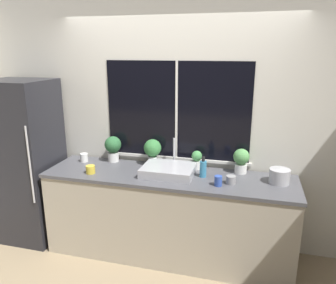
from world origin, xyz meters
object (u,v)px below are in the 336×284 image
at_px(sink, 168,170).
at_px(kettle, 280,176).
at_px(soap_bottle, 203,169).
at_px(mug_blue, 218,181).
at_px(mug_white, 84,158).
at_px(potted_plant_center_left, 153,150).
at_px(mug_yellow, 90,169).
at_px(potted_plant_far_left, 113,147).
at_px(potted_plant_far_right, 241,160).
at_px(potted_plant_center_right, 197,160).
at_px(mug_grey, 231,180).
at_px(refrigerator, 25,161).

xyz_separation_m(sink, kettle, (1.09, 0.04, 0.03)).
xyz_separation_m(soap_bottle, mug_blue, (0.17, -0.19, -0.04)).
bearing_deg(mug_white, kettle, -2.45).
xyz_separation_m(potted_plant_center_left, mug_white, (-0.79, -0.10, -0.13)).
height_order(soap_bottle, kettle, soap_bottle).
bearing_deg(mug_yellow, potted_plant_far_left, 80.04).
distance_m(potted_plant_far_right, mug_blue, 0.45).
distance_m(mug_blue, mug_yellow, 1.31).
relative_size(potted_plant_center_right, mug_white, 2.09).
relative_size(mug_yellow, mug_white, 0.99).
height_order(mug_grey, mug_white, mug_white).
distance_m(soap_bottle, mug_white, 1.39).
bearing_deg(mug_grey, potted_plant_far_left, 166.56).
bearing_deg(potted_plant_center_right, soap_bottle, -64.25).
distance_m(potted_plant_far_right, mug_yellow, 1.56).
height_order(potted_plant_far_left, potted_plant_center_left, potted_plant_far_left).
height_order(potted_plant_far_right, mug_grey, potted_plant_far_right).
xyz_separation_m(sink, mug_white, (-1.03, 0.13, 0.00)).
xyz_separation_m(refrigerator, potted_plant_far_left, (0.97, 0.28, 0.17)).
bearing_deg(sink, potted_plant_far_right, 18.01).
relative_size(mug_white, kettle, 0.49).
distance_m(potted_plant_center_left, potted_plant_center_right, 0.50).
bearing_deg(refrigerator, potted_plant_far_left, 15.84).
height_order(potted_plant_far_right, mug_white, potted_plant_far_right).
bearing_deg(potted_plant_far_left, mug_white, -162.78).
bearing_deg(kettle, refrigerator, -178.21).
xyz_separation_m(sink, mug_yellow, (-0.79, -0.18, -0.00)).
bearing_deg(sink, potted_plant_center_right, 42.68).
xyz_separation_m(potted_plant_center_right, mug_yellow, (-1.04, -0.42, -0.06)).
xyz_separation_m(potted_plant_far_right, mug_white, (-1.75, -0.10, -0.10)).
relative_size(sink, potted_plant_far_left, 1.79).
bearing_deg(potted_plant_far_right, refrigerator, -173.44).
xyz_separation_m(mug_blue, mug_yellow, (-1.31, -0.01, -0.01)).
distance_m(refrigerator, potted_plant_center_right, 1.96).
bearing_deg(potted_plant_center_left, potted_plant_center_right, 0.00).
xyz_separation_m(sink, mug_grey, (0.64, -0.09, -0.01)).
distance_m(potted_plant_far_left, potted_plant_center_left, 0.47).
height_order(potted_plant_center_right, mug_blue, potted_plant_center_right).
relative_size(potted_plant_far_left, soap_bottle, 1.40).
distance_m(potted_plant_center_right, soap_bottle, 0.24).
xyz_separation_m(refrigerator, mug_white, (0.65, 0.18, 0.04)).
relative_size(potted_plant_center_left, mug_grey, 3.19).
distance_m(mug_yellow, mug_white, 0.40).
relative_size(refrigerator, mug_yellow, 19.51).
xyz_separation_m(potted_plant_far_left, potted_plant_far_right, (1.43, 0.00, -0.03)).
distance_m(soap_bottle, mug_grey, 0.31).
distance_m(refrigerator, mug_grey, 2.33).
bearing_deg(kettle, potted_plant_far_left, 173.99).
relative_size(refrigerator, mug_white, 19.25).
xyz_separation_m(sink, soap_bottle, (0.35, 0.02, 0.04)).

